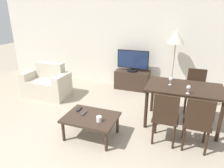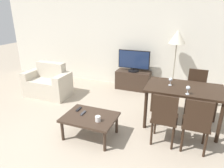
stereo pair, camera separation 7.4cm
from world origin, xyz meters
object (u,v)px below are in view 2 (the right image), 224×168
object	(u,v)px
coffee_table	(90,119)
floor_lamp	(177,39)
dining_chair_near_right	(196,123)
remote_primary	(83,113)
armchair	(48,84)
wine_glass_center	(171,80)
remote_secondary	(79,109)
cup_white_near	(98,119)
dining_chair_far	(196,89)
wine_glass_left	(188,88)
tv	(134,61)
dining_table	(184,92)
tv_stand	(133,80)
dining_chair_near	(164,117)

from	to	relation	value
coffee_table	floor_lamp	distance (m)	2.79
dining_chair_near_right	remote_primary	xyz separation A→B (m)	(-1.79, -0.19, -0.10)
armchair	wine_glass_center	size ratio (longest dim) A/B	7.61
remote_secondary	wine_glass_center	size ratio (longest dim) A/B	1.03
coffee_table	cup_white_near	distance (m)	0.24
dining_chair_far	remote_secondary	world-z (taller)	dining_chair_far
remote_secondary	wine_glass_left	distance (m)	1.89
floor_lamp	cup_white_near	distance (m)	2.76
tv	wine_glass_left	distance (m)	2.24
remote_secondary	wine_glass_center	bearing A→B (deg)	29.28
dining_chair_far	wine_glass_center	size ratio (longest dim) A/B	6.15
dining_table	dining_chair_near_right	size ratio (longest dim) A/B	1.47
remote_primary	cup_white_near	distance (m)	0.37
coffee_table	dining_chair_near_right	size ratio (longest dim) A/B	0.97
tv_stand	wine_glass_center	world-z (taller)	wine_glass_center
dining_chair_far	floor_lamp	bearing A→B (deg)	128.42
dining_chair_far	floor_lamp	xyz separation A→B (m)	(-0.53, 0.67, 0.91)
wine_glass_left	armchair	bearing A→B (deg)	170.28
coffee_table	wine_glass_center	world-z (taller)	wine_glass_center
armchair	dining_chair_near_right	distance (m)	3.57
armchair	dining_chair_far	distance (m)	3.47
dining_table	remote_secondary	xyz separation A→B (m)	(-1.70, -0.81, -0.27)
dining_chair_near	remote_secondary	world-z (taller)	dining_chair_near
tv_stand	cup_white_near	distance (m)	2.50
tv_stand	dining_chair_far	xyz separation A→B (m)	(1.56, -0.74, 0.25)
armchair	floor_lamp	size ratio (longest dim) A/B	0.68
floor_lamp	wine_glass_left	world-z (taller)	floor_lamp
dining_chair_near_right	coffee_table	bearing A→B (deg)	-171.95
tv	dining_chair_near	bearing A→B (deg)	-63.00
tv_stand	dining_chair_near_right	xyz separation A→B (m)	(1.56, -2.16, 0.25)
tv	floor_lamp	xyz separation A→B (m)	(1.03, -0.07, 0.63)
dining_chair_far	tv_stand	bearing A→B (deg)	154.61
dining_table	dining_chair_far	bearing A→B (deg)	71.91
tv_stand	tv	bearing A→B (deg)	-90.00
coffee_table	floor_lamp	bearing A→B (deg)	64.25
armchair	dining_chair_near_right	xyz separation A→B (m)	(3.43, -0.95, 0.19)
dining_chair_far	cup_white_near	bearing A→B (deg)	-129.72
tv	floor_lamp	distance (m)	1.21
tv_stand	coffee_table	size ratio (longest dim) A/B	1.04
dining_chair_near_right	armchair	bearing A→B (deg)	164.45
dining_chair_near	remote_secondary	bearing A→B (deg)	-176.12
tv	dining_table	distance (m)	1.97
tv	remote_secondary	bearing A→B (deg)	-99.40
coffee_table	remote_primary	size ratio (longest dim) A/B	5.83
tv_stand	tv	distance (m)	0.54
tv	dining_chair_near_right	xyz separation A→B (m)	(1.56, -2.16, -0.29)
tv_stand	dining_chair_near_right	size ratio (longest dim) A/B	1.02
armchair	remote_primary	bearing A→B (deg)	-35.06
remote_primary	dining_chair_near_right	bearing A→B (deg)	6.19
remote_primary	cup_white_near	bearing A→B (deg)	-21.47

